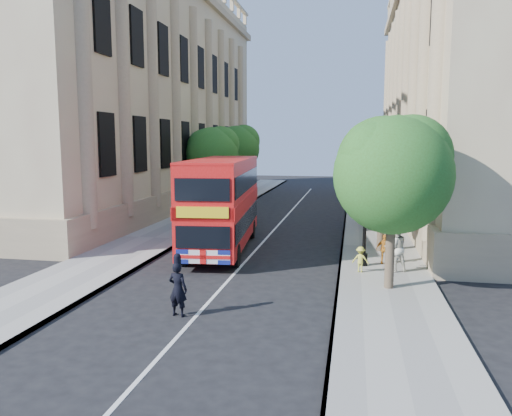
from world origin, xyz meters
The scene contains 17 objects.
ground centered at (0.00, 0.00, 0.00)m, with size 120.00×120.00×0.00m, color black.
pavement_right centered at (5.75, 10.00, 0.06)m, with size 3.50×80.00×0.12m, color gray.
pavement_left centered at (-5.75, 10.00, 0.06)m, with size 3.50×80.00×0.12m, color gray.
building_right centered at (13.80, 24.00, 9.00)m, with size 12.00×38.00×18.00m, color tan.
building_left centered at (-13.80, 24.00, 9.00)m, with size 12.00×38.00×18.00m, color tan.
tree_right_near centered at (5.84, 3.03, 4.25)m, with size 4.00×4.00×6.08m.
tree_right_mid centered at (5.84, 9.03, 4.45)m, with size 4.20×4.20×6.37m.
tree_right_far centered at (5.84, 15.03, 4.31)m, with size 4.00×4.00×6.15m.
tree_left_far centered at (-5.96, 22.03, 4.44)m, with size 4.00×4.00×6.30m.
tree_left_back centered at (-5.96, 30.03, 4.71)m, with size 4.20×4.20×6.65m.
lamp_post centered at (5.00, 6.00, 2.51)m, with size 0.32×0.32×5.16m.
double_decker_bus centered at (-1.58, 8.31, 2.36)m, with size 3.30×9.42×4.26m.
box_van centered at (-2.91, 14.20, 1.36)m, with size 2.40×5.01×2.78m.
police_constable centered at (-0.53, -0.79, 0.82)m, with size 0.60×0.39×1.64m, color black.
woman_pedestrian centered at (6.19, 5.33, 1.05)m, with size 0.90×0.70×1.85m, color beige.
child_a centered at (5.85, 6.47, 0.74)m, with size 0.73×0.30×1.24m, color orange.
child_b centered at (4.85, 4.95, 0.62)m, with size 0.65×0.37×1.00m, color #CFCE46.
Camera 1 is at (4.50, -14.39, 5.18)m, focal length 35.00 mm.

